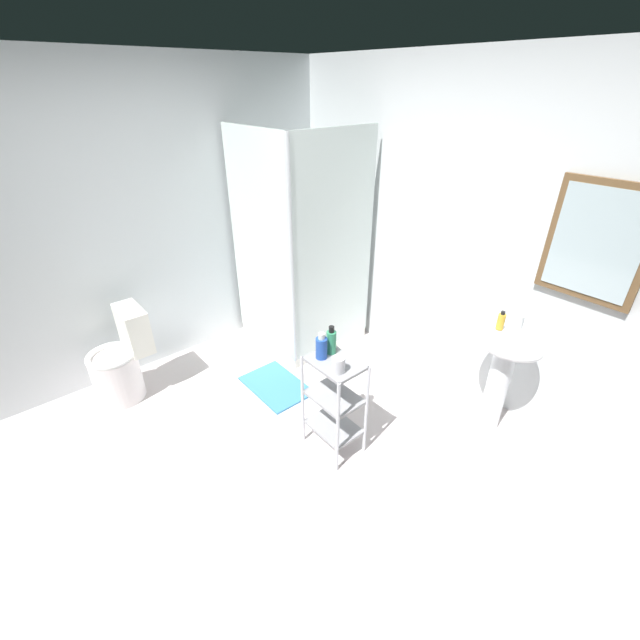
{
  "coord_description": "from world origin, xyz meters",
  "views": [
    {
      "loc": [
        1.65,
        -1.0,
        2.3
      ],
      "look_at": [
        -0.28,
        0.64,
        0.84
      ],
      "focal_mm": 23.45,
      "sensor_mm": 36.0,
      "label": 1
    }
  ],
  "objects_px": {
    "rinse_cup": "(338,365)",
    "bath_mat": "(276,385)",
    "shower_stall": "(301,299)",
    "body_wash_bottle_green": "(331,342)",
    "toilet": "(121,363)",
    "shampoo_bottle_blue": "(321,347)",
    "storage_cart": "(334,398)",
    "pedestal_sink": "(503,363)",
    "hand_soap_bottle": "(501,321)"
  },
  "relations": [
    {
      "from": "rinse_cup",
      "to": "bath_mat",
      "type": "xyz_separation_m",
      "value": [
        -0.91,
        0.12,
        -0.78
      ]
    },
    {
      "from": "shower_stall",
      "to": "body_wash_bottle_green",
      "type": "relative_size",
      "value": 9.99
    },
    {
      "from": "rinse_cup",
      "to": "bath_mat",
      "type": "height_order",
      "value": "rinse_cup"
    },
    {
      "from": "toilet",
      "to": "shampoo_bottle_blue",
      "type": "distance_m",
      "value": 1.77
    },
    {
      "from": "shower_stall",
      "to": "storage_cart",
      "type": "bearing_deg",
      "value": -29.02
    },
    {
      "from": "pedestal_sink",
      "to": "rinse_cup",
      "type": "distance_m",
      "value": 1.23
    },
    {
      "from": "shampoo_bottle_blue",
      "to": "bath_mat",
      "type": "bearing_deg",
      "value": 171.82
    },
    {
      "from": "shower_stall",
      "to": "toilet",
      "type": "distance_m",
      "value": 1.66
    },
    {
      "from": "shower_stall",
      "to": "shampoo_bottle_blue",
      "type": "distance_m",
      "value": 1.42
    },
    {
      "from": "hand_soap_bottle",
      "to": "rinse_cup",
      "type": "distance_m",
      "value": 1.19
    },
    {
      "from": "storage_cart",
      "to": "hand_soap_bottle",
      "type": "bearing_deg",
      "value": 64.02
    },
    {
      "from": "storage_cart",
      "to": "body_wash_bottle_green",
      "type": "distance_m",
      "value": 0.4
    },
    {
      "from": "storage_cart",
      "to": "bath_mat",
      "type": "height_order",
      "value": "storage_cart"
    },
    {
      "from": "hand_soap_bottle",
      "to": "bath_mat",
      "type": "relative_size",
      "value": 0.23
    },
    {
      "from": "shampoo_bottle_blue",
      "to": "rinse_cup",
      "type": "relative_size",
      "value": 1.77
    },
    {
      "from": "rinse_cup",
      "to": "shampoo_bottle_blue",
      "type": "bearing_deg",
      "value": 173.97
    },
    {
      "from": "body_wash_bottle_green",
      "to": "shampoo_bottle_blue",
      "type": "relative_size",
      "value": 1.09
    },
    {
      "from": "toilet",
      "to": "hand_soap_bottle",
      "type": "bearing_deg",
      "value": 44.13
    },
    {
      "from": "pedestal_sink",
      "to": "rinse_cup",
      "type": "xyz_separation_m",
      "value": [
        -0.52,
        -1.1,
        0.21
      ]
    },
    {
      "from": "pedestal_sink",
      "to": "bath_mat",
      "type": "xyz_separation_m",
      "value": [
        -1.42,
        -0.97,
        -0.57
      ]
    },
    {
      "from": "shampoo_bottle_blue",
      "to": "rinse_cup",
      "type": "height_order",
      "value": "shampoo_bottle_blue"
    },
    {
      "from": "hand_soap_bottle",
      "to": "bath_mat",
      "type": "xyz_separation_m",
      "value": [
        -1.33,
        -0.99,
        -0.86
      ]
    },
    {
      "from": "toilet",
      "to": "shampoo_bottle_blue",
      "type": "height_order",
      "value": "shampoo_bottle_blue"
    },
    {
      "from": "body_wash_bottle_green",
      "to": "shampoo_bottle_blue",
      "type": "bearing_deg",
      "value": -89.04
    },
    {
      "from": "body_wash_bottle_green",
      "to": "pedestal_sink",
      "type": "bearing_deg",
      "value": 54.73
    },
    {
      "from": "hand_soap_bottle",
      "to": "rinse_cup",
      "type": "bearing_deg",
      "value": -110.91
    },
    {
      "from": "pedestal_sink",
      "to": "body_wash_bottle_green",
      "type": "bearing_deg",
      "value": -125.27
    },
    {
      "from": "pedestal_sink",
      "to": "rinse_cup",
      "type": "relative_size",
      "value": 7.84
    },
    {
      "from": "shower_stall",
      "to": "rinse_cup",
      "type": "height_order",
      "value": "shower_stall"
    },
    {
      "from": "hand_soap_bottle",
      "to": "shampoo_bottle_blue",
      "type": "bearing_deg",
      "value": -119.02
    },
    {
      "from": "toilet",
      "to": "bath_mat",
      "type": "relative_size",
      "value": 1.27
    },
    {
      "from": "pedestal_sink",
      "to": "toilet",
      "type": "xyz_separation_m",
      "value": [
        -2.14,
        -1.97,
        -0.26
      ]
    },
    {
      "from": "hand_soap_bottle",
      "to": "storage_cart",
      "type": "bearing_deg",
      "value": -115.98
    },
    {
      "from": "pedestal_sink",
      "to": "bath_mat",
      "type": "relative_size",
      "value": 1.35
    },
    {
      "from": "pedestal_sink",
      "to": "toilet",
      "type": "height_order",
      "value": "pedestal_sink"
    },
    {
      "from": "storage_cart",
      "to": "shower_stall",
      "type": "bearing_deg",
      "value": 150.98
    },
    {
      "from": "bath_mat",
      "to": "rinse_cup",
      "type": "bearing_deg",
      "value": -7.75
    },
    {
      "from": "shower_stall",
      "to": "bath_mat",
      "type": "xyz_separation_m",
      "value": [
        0.44,
        -0.63,
        -0.45
      ]
    },
    {
      "from": "shower_stall",
      "to": "pedestal_sink",
      "type": "xyz_separation_m",
      "value": [
        1.87,
        0.34,
        0.12
      ]
    },
    {
      "from": "bath_mat",
      "to": "shower_stall",
      "type": "bearing_deg",
      "value": 125.15
    },
    {
      "from": "pedestal_sink",
      "to": "toilet",
      "type": "relative_size",
      "value": 1.07
    },
    {
      "from": "bath_mat",
      "to": "body_wash_bottle_green",
      "type": "bearing_deg",
      "value": -1.52
    },
    {
      "from": "pedestal_sink",
      "to": "body_wash_bottle_green",
      "type": "height_order",
      "value": "body_wash_bottle_green"
    },
    {
      "from": "toilet",
      "to": "body_wash_bottle_green",
      "type": "bearing_deg",
      "value": 34.21
    },
    {
      "from": "shower_stall",
      "to": "toilet",
      "type": "relative_size",
      "value": 2.63
    },
    {
      "from": "bath_mat",
      "to": "toilet",
      "type": "bearing_deg",
      "value": -125.73
    },
    {
      "from": "body_wash_bottle_green",
      "to": "bath_mat",
      "type": "distance_m",
      "value": 1.09
    },
    {
      "from": "shower_stall",
      "to": "storage_cart",
      "type": "distance_m",
      "value": 1.44
    },
    {
      "from": "pedestal_sink",
      "to": "hand_soap_bottle",
      "type": "relative_size",
      "value": 5.94
    },
    {
      "from": "body_wash_bottle_green",
      "to": "rinse_cup",
      "type": "distance_m",
      "value": 0.21
    }
  ]
}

